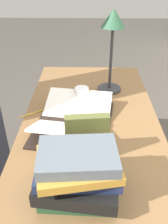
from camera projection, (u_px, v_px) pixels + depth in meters
ground_plane at (89, 221)px, 1.62m from camera, size 12.00×12.00×0.00m
reading_desk at (90, 144)px, 1.27m from camera, size 1.56×0.70×0.74m
open_book at (74, 119)px, 1.24m from camera, size 0.51×0.43×0.09m
book_stack_tall at (78, 175)px, 0.83m from camera, size 0.24×0.30×0.21m
book_standing_upright at (87, 138)px, 0.99m from camera, size 0.06×0.18×0.21m
reading_lamp at (113, 32)px, 1.37m from camera, size 0.14×0.14×0.48m
coffee_mug at (82, 96)px, 1.39m from camera, size 0.11×0.08×0.10m
pencil at (35, 113)px, 1.33m from camera, size 0.11×0.15×0.01m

